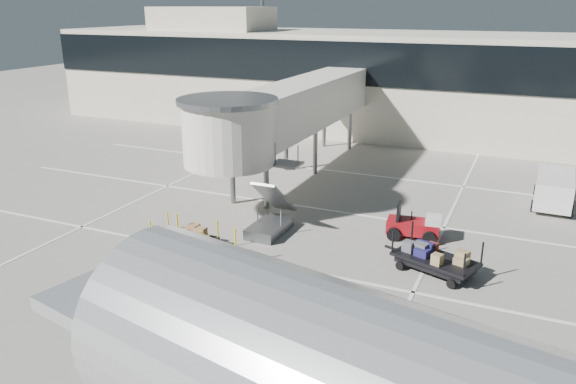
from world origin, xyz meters
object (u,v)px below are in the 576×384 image
at_px(ground_worker, 182,323).
at_px(minivan, 554,187).
at_px(box_cart_near, 196,247).
at_px(belt_loader, 214,121).
at_px(suitcase_cart, 434,260).
at_px(baggage_tug, 415,226).
at_px(box_cart_far, 184,238).

height_order(ground_worker, minivan, ground_worker).
xyz_separation_m(box_cart_near, belt_loader, (-12.87, 22.89, 0.02)).
distance_m(suitcase_cart, minivan, 11.59).
relative_size(baggage_tug, suitcase_cart, 0.62).
relative_size(baggage_tug, box_cart_near, 0.61).
bearing_deg(baggage_tug, belt_loader, 134.35).
bearing_deg(ground_worker, belt_loader, 105.46).
xyz_separation_m(box_cart_near, box_cart_far, (-1.17, 0.87, -0.17)).
bearing_deg(box_cart_far, belt_loader, 118.85).
distance_m(suitcase_cart, belt_loader, 29.76).
relative_size(box_cart_near, minivan, 0.92).
bearing_deg(ground_worker, box_cart_far, 109.68).
xyz_separation_m(baggage_tug, minivan, (5.82, 7.53, 0.43)).
distance_m(baggage_tug, ground_worker, 12.57).
bearing_deg(belt_loader, minivan, -36.33).
distance_m(suitcase_cart, box_cart_far, 10.64).
bearing_deg(ground_worker, minivan, 47.18).
bearing_deg(ground_worker, suitcase_cart, 39.56).
height_order(minivan, belt_loader, belt_loader).
xyz_separation_m(baggage_tug, ground_worker, (-4.80, -11.62, 0.29)).
distance_m(box_cart_far, minivan, 19.59).
bearing_deg(suitcase_cart, belt_loader, 157.74).
bearing_deg(suitcase_cart, ground_worker, -106.92).
bearing_deg(minivan, suitcase_cart, -110.64).
distance_m(box_cart_near, belt_loader, 26.26).
relative_size(box_cart_far, minivan, 0.76).
height_order(ground_worker, belt_loader, belt_loader).
height_order(box_cart_near, ground_worker, ground_worker).
xyz_separation_m(suitcase_cart, belt_loader, (-22.12, 19.90, 0.13)).
height_order(suitcase_cart, minivan, minivan).
height_order(box_cart_far, ground_worker, ground_worker).
relative_size(suitcase_cart, box_cart_far, 1.19).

